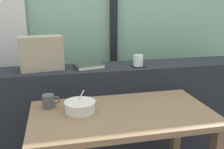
{
  "coord_description": "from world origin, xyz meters",
  "views": [
    {
      "loc": [
        -0.42,
        -1.46,
        1.34
      ],
      "look_at": [
        0.0,
        0.43,
        0.79
      ],
      "focal_mm": 41.45,
      "sensor_mm": 36.0,
      "label": 1
    }
  ],
  "objects": [
    {
      "name": "soup_bowl",
      "position": [
        -0.29,
        0.01,
        0.72
      ],
      "size": [
        0.19,
        0.19,
        0.15
      ],
      "color": "silver",
      "rests_on": "breakfast_table"
    },
    {
      "name": "coaster_square",
      "position": [
        0.24,
        0.49,
        0.83
      ],
      "size": [
        0.1,
        0.1,
        0.0
      ],
      "primitive_type": "cube",
      "color": "black",
      "rests_on": "dark_console_ledge"
    },
    {
      "name": "juice_glass",
      "position": [
        0.24,
        0.49,
        0.88
      ],
      "size": [
        0.08,
        0.08,
        0.09
      ],
      "color": "white",
      "rests_on": "coaster_square"
    },
    {
      "name": "window_divider_post",
      "position": [
        0.18,
        1.15,
        1.3
      ],
      "size": [
        0.07,
        0.05,
        2.6
      ],
      "primitive_type": "cube",
      "color": "black",
      "rests_on": "ground"
    },
    {
      "name": "ceramic_mug",
      "position": [
        -0.48,
        0.12,
        0.73
      ],
      "size": [
        0.11,
        0.08,
        0.08
      ],
      "color": "#4C4C4C",
      "rests_on": "breakfast_table"
    },
    {
      "name": "throw_pillow",
      "position": [
        -0.52,
        0.55,
        0.96
      ],
      "size": [
        0.34,
        0.18,
        0.26
      ],
      "primitive_type": "cube",
      "rotation": [
        0.0,
        0.0,
        0.14
      ],
      "color": "tan",
      "rests_on": "dark_console_ledge"
    },
    {
      "name": "closed_book",
      "position": [
        -0.16,
        0.53,
        0.85
      ],
      "size": [
        0.25,
        0.18,
        0.03
      ],
      "color": "#334233",
      "rests_on": "dark_console_ledge"
    },
    {
      "name": "breakfast_table",
      "position": [
        -0.04,
        -0.05,
        0.57
      ],
      "size": [
        1.11,
        0.61,
        0.69
      ],
      "color": "brown",
      "rests_on": "ground"
    },
    {
      "name": "dark_console_ledge",
      "position": [
        0.0,
        0.55,
        0.41
      ],
      "size": [
        2.8,
        0.33,
        0.83
      ],
      "primitive_type": "cube",
      "color": "#23262B",
      "rests_on": "ground"
    }
  ]
}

